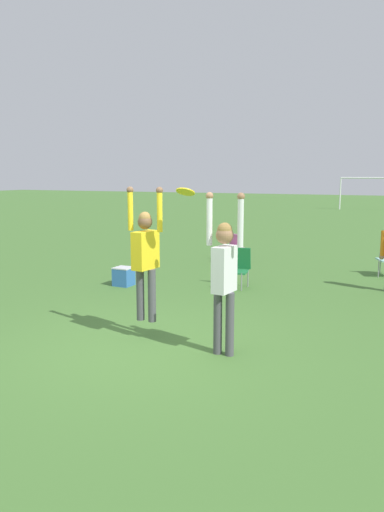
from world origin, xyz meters
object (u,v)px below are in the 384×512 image
camping_chair_0 (238,265)px  camping_chair_3 (234,245)px  person_defending (224,270)px  cooler_box (124,276)px  frisbee (185,192)px  person_jumping (145,251)px

camping_chair_0 → camping_chair_3: camping_chair_0 is taller
person_defending → cooler_box: bearing=-124.4°
person_defending → camping_chair_3: bearing=-154.4°
frisbee → cooler_box: size_ratio=0.63×
person_jumping → camping_chair_3: (-1.19, 6.92, -0.85)m
person_jumping → person_defending: (1.33, -0.14, -0.15)m
person_defending → cooler_box: person_defending is taller
person_defending → camping_chair_0: 4.39m
frisbee → camping_chair_3: 7.58m
person_jumping → camping_chair_3: bearing=15.7°
person_jumping → camping_chair_0: person_jumping is taller
person_jumping → frisbee: (0.77, -0.19, 0.90)m
camping_chair_3 → cooler_box: 4.10m
cooler_box → person_jumping: bearing=-51.7°
person_defending → camping_chair_3: (-2.51, 7.06, -0.71)m
person_jumping → cooler_box: size_ratio=4.81×
person_jumping → camping_chair_0: (0.02, 3.99, -0.87)m
person_jumping → cooler_box: (-2.37, 3.01, -1.15)m
person_jumping → camping_chair_3: person_jumping is taller
person_jumping → frisbee: 1.20m
frisbee → cooler_box: (-3.14, 3.20, -2.05)m
person_jumping → person_defending: person_jumping is taller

